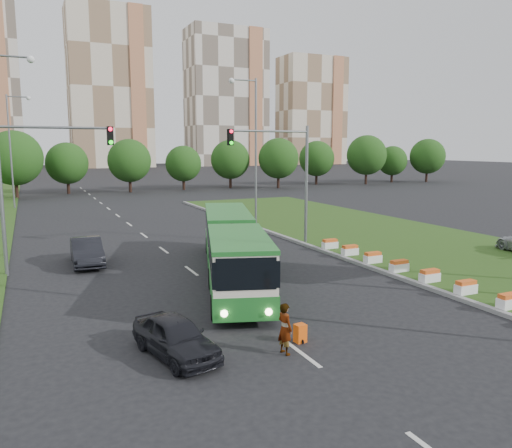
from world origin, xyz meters
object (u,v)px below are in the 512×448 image
car_left_far (87,252)px  traffic_mast_left (34,172)px  car_left_near (176,337)px  shopping_trolley (300,333)px  traffic_mast_median (285,166)px  pedestrian (285,329)px  articulated_bus (227,247)px

car_left_far → traffic_mast_left: bearing=-159.8°
car_left_near → shopping_trolley: bearing=-21.8°
car_left_far → traffic_mast_median: bearing=2.5°
traffic_mast_left → shopping_trolley: traffic_mast_left is taller
car_left_far → shopping_trolley: (5.36, -14.91, -0.44)m
pedestrian → articulated_bus: bearing=-21.0°
traffic_mast_left → pedestrian: size_ratio=4.73×
traffic_mast_left → pedestrian: bearing=-65.0°
car_left_near → car_left_far: bearing=81.6°
traffic_mast_median → pedestrian: traffic_mast_median is taller
pedestrian → car_left_far: bearing=5.6°
traffic_mast_median → shopping_trolley: traffic_mast_median is taller
traffic_mast_left → pedestrian: 16.86m
traffic_mast_median → pedestrian: 18.33m
articulated_bus → pedestrian: 9.96m
articulated_bus → shopping_trolley: (-0.92, -9.13, -1.26)m
car_left_near → articulated_bus: bearing=46.0°
car_left_far → pedestrian: (4.43, -15.54, 0.09)m
articulated_bus → car_left_near: size_ratio=4.09×
articulated_bus → traffic_mast_median: bearing=60.8°
traffic_mast_median → articulated_bus: (-6.45, -5.96, -3.77)m
traffic_mast_left → shopping_trolley: (7.80, -14.09, -5.03)m
car_left_near → pedestrian: pedestrian is taller
traffic_mast_left → car_left_near: size_ratio=2.09×
car_left_near → car_left_far: car_left_far is taller
car_left_far → articulated_bus: bearing=-41.0°
car_left_far → shopping_trolley: size_ratio=7.23×
traffic_mast_median → car_left_near: traffic_mast_median is taller
articulated_bus → car_left_far: articulated_bus is taller
traffic_mast_left → articulated_bus: bearing=-29.7°
traffic_mast_median → articulated_bus: size_ratio=0.51×
traffic_mast_left → pedestrian: traffic_mast_left is taller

